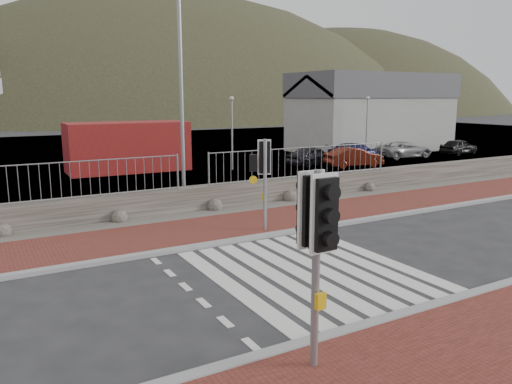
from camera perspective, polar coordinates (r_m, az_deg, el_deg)
ground at (r=12.26m, az=6.12°, el=-8.92°), size 220.00×220.00×0.00m
sidewalk_near at (r=9.04m, az=25.85°, el=-17.29°), size 40.00×4.00×0.08m
sidewalk_far at (r=15.94m, az=-3.37°, el=-4.02°), size 40.00×3.00×0.08m
kerb_near at (r=10.15m, az=16.32°, el=-13.37°), size 40.00×0.25×0.12m
kerb_far at (r=14.66m, az=-0.75°, el=-5.31°), size 40.00×0.25×0.12m
zebra_crossing at (r=12.26m, az=6.12°, el=-8.89°), size 4.62×5.60×0.01m
gravel_strip at (r=17.71m, az=-6.24°, el=-2.58°), size 40.00×1.50×0.06m
stone_wall at (r=18.34m, az=-7.26°, el=-0.79°), size 40.00×0.60×0.90m
railing at (r=17.97m, az=-7.19°, el=3.40°), size 18.07×0.07×1.22m
quay at (r=38.07m, az=-19.23°, el=4.08°), size 120.00×40.00×0.50m
water at (r=72.66m, az=-24.40°, el=6.71°), size 220.00×50.00×0.05m
harbor_building at (r=39.67m, az=13.03°, el=8.91°), size 12.20×6.20×5.80m
hills_backdrop at (r=101.86m, az=-20.98°, el=-5.29°), size 254.00×90.00×100.00m
traffic_signal_near at (r=7.35m, az=6.96°, el=-4.08°), size 0.45×0.27×3.11m
traffic_signal_far at (r=15.13m, az=0.89°, el=3.07°), size 0.71×0.44×2.88m
streetlight at (r=18.77m, az=-8.18°, el=12.41°), size 1.76×0.33×8.29m
shipping_container at (r=28.79m, az=-14.45°, el=5.03°), size 6.59×2.88×2.72m
car_a at (r=30.29m, az=6.54°, el=4.12°), size 3.60×1.81×1.18m
car_b at (r=30.06m, az=11.10°, el=3.91°), size 3.64×1.73×1.15m
car_c at (r=32.46m, az=11.28°, el=4.47°), size 4.40×2.35×1.21m
car_d at (r=35.44m, az=16.58°, el=4.67°), size 4.10×2.11×1.11m
car_e at (r=38.86m, az=22.16°, el=4.82°), size 3.34×1.61×1.10m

